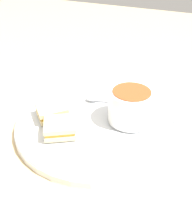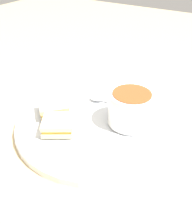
{
  "view_description": "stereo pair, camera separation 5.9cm",
  "coord_description": "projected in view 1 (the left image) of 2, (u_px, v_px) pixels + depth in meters",
  "views": [
    {
      "loc": [
        0.21,
        -0.44,
        0.37
      ],
      "look_at": [
        0.0,
        0.0,
        0.04
      ],
      "focal_mm": 42.0,
      "sensor_mm": 36.0,
      "label": 1
    },
    {
      "loc": [
        0.26,
        -0.41,
        0.37
      ],
      "look_at": [
        0.0,
        0.0,
        0.04
      ],
      "focal_mm": 42.0,
      "sensor_mm": 36.0,
      "label": 2
    }
  ],
  "objects": [
    {
      "name": "spoon",
      "position": [
        96.0,
        99.0,
        0.67
      ],
      "size": [
        0.12,
        0.04,
        0.01
      ],
      "rotation": [
        0.0,
        0.0,
        9.64
      ],
      "color": "silver",
      "rests_on": "plate"
    },
    {
      "name": "sandwich_half_near",
      "position": [
        52.0,
        111.0,
        0.61
      ],
      "size": [
        0.09,
        0.09,
        0.03
      ],
      "rotation": [
        0.0,
        0.0,
        3.97
      ],
      "color": "beige",
      "rests_on": "plate"
    },
    {
      "name": "plate",
      "position": [
        96.0,
        123.0,
        0.61
      ],
      "size": [
        0.37,
        0.37,
        0.02
      ],
      "color": "white",
      "rests_on": "ground_plane"
    },
    {
      "name": "soup_bowl",
      "position": [
        131.0,
        106.0,
        0.58
      ],
      "size": [
        0.1,
        0.1,
        0.07
      ],
      "color": "white",
      "rests_on": "plate"
    },
    {
      "name": "ground_plane",
      "position": [
        96.0,
        126.0,
        0.61
      ],
      "size": [
        2.4,
        2.4,
        0.0
      ],
      "primitive_type": "plane",
      "color": "#D1B27F"
    },
    {
      "name": "sandwich_half_far",
      "position": [
        60.0,
        127.0,
        0.55
      ],
      "size": [
        0.09,
        0.09,
        0.03
      ],
      "rotation": [
        0.0,
        0.0,
        3.71
      ],
      "color": "beige",
      "rests_on": "plate"
    }
  ]
}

